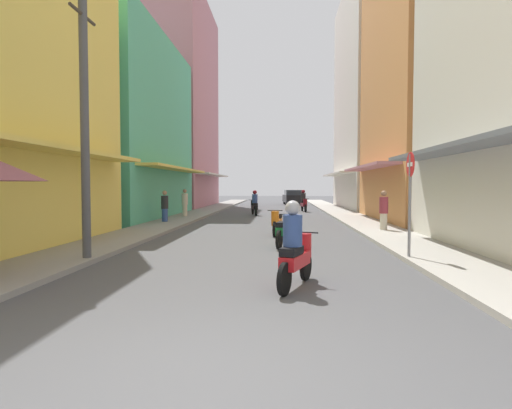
# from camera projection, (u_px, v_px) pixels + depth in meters

# --- Properties ---
(ground_plane) EXTENTS (108.05, 108.05, 0.00)m
(ground_plane) POSITION_uv_depth(u_px,v_px,m) (269.00, 218.00, 24.32)
(ground_plane) COLOR #4C4C4F
(sidewalk_left) EXTENTS (2.01, 57.11, 0.12)m
(sidewalk_left) POSITION_uv_depth(u_px,v_px,m) (190.00, 216.00, 24.60)
(sidewalk_left) COLOR gray
(sidewalk_left) RESTS_ON ground
(sidewalk_right) EXTENTS (2.01, 57.11, 0.12)m
(sidewalk_right) POSITION_uv_depth(u_px,v_px,m) (350.00, 217.00, 24.03)
(sidewalk_right) COLOR #ADA89E
(sidewalk_right) RESTS_ON ground
(building_left_mid) EXTENTS (7.05, 12.19, 10.20)m
(building_left_mid) POSITION_uv_depth(u_px,v_px,m) (117.00, 129.00, 23.77)
(building_left_mid) COLOR #4CB28C
(building_left_mid) RESTS_ON ground
(building_left_far) EXTENTS (7.05, 12.14, 17.64)m
(building_left_far) POSITION_uv_depth(u_px,v_px,m) (174.00, 106.00, 36.33)
(building_left_far) COLOR #B7727F
(building_left_far) RESTS_ON ground
(building_right_mid) EXTENTS (7.05, 9.91, 14.76)m
(building_right_mid) POSITION_uv_depth(u_px,v_px,m) (439.00, 77.00, 21.18)
(building_right_mid) COLOR #D88C4C
(building_right_mid) RESTS_ON ground
(building_right_far) EXTENTS (7.05, 12.58, 17.56)m
(building_right_far) POSITION_uv_depth(u_px,v_px,m) (382.00, 99.00, 33.29)
(building_right_far) COLOR silver
(building_right_far) RESTS_ON ground
(motorbike_green) EXTENTS (0.66, 1.78, 0.96)m
(motorbike_green) POSITION_uv_depth(u_px,v_px,m) (285.00, 230.00, 12.66)
(motorbike_green) COLOR black
(motorbike_green) RESTS_ON ground
(motorbike_red) EXTENTS (0.78, 1.73, 1.58)m
(motorbike_red) POSITION_uv_depth(u_px,v_px,m) (296.00, 249.00, 7.49)
(motorbike_red) COLOR black
(motorbike_red) RESTS_ON ground
(motorbike_orange) EXTENTS (0.55, 1.81, 0.96)m
(motorbike_orange) POSITION_uv_depth(u_px,v_px,m) (277.00, 222.00, 15.56)
(motorbike_orange) COLOR black
(motorbike_orange) RESTS_ON ground
(motorbike_black) EXTENTS (0.64, 1.78, 1.58)m
(motorbike_black) POSITION_uv_depth(u_px,v_px,m) (254.00, 204.00, 26.22)
(motorbike_black) COLOR black
(motorbike_black) RESTS_ON ground
(motorbike_maroon) EXTENTS (0.56, 1.80, 1.58)m
(motorbike_maroon) POSITION_uv_depth(u_px,v_px,m) (304.00, 202.00, 29.88)
(motorbike_maroon) COLOR black
(motorbike_maroon) RESTS_ON ground
(parked_car) EXTENTS (2.12, 4.24, 1.45)m
(parked_car) POSITION_uv_depth(u_px,v_px,m) (293.00, 197.00, 41.29)
(parked_car) COLOR black
(parked_car) RESTS_ON ground
(pedestrian_crossing) EXTENTS (0.34, 0.34, 1.66)m
(pedestrian_crossing) POSITION_uv_depth(u_px,v_px,m) (185.00, 204.00, 23.72)
(pedestrian_crossing) COLOR beige
(pedestrian_crossing) RESTS_ON ground
(pedestrian_far) EXTENTS (0.34, 0.34, 1.65)m
(pedestrian_far) POSITION_uv_depth(u_px,v_px,m) (384.00, 212.00, 16.38)
(pedestrian_far) COLOR beige
(pedestrian_far) RESTS_ON ground
(pedestrian_midway) EXTENTS (0.34, 0.34, 1.62)m
(pedestrian_midway) POSITION_uv_depth(u_px,v_px,m) (165.00, 207.00, 20.15)
(pedestrian_midway) COLOR #334C8C
(pedestrian_midway) RESTS_ON ground
(utility_pole) EXTENTS (0.20, 1.20, 6.42)m
(utility_pole) POSITION_uv_depth(u_px,v_px,m) (85.00, 124.00, 9.86)
(utility_pole) COLOR #4C4C4F
(utility_pole) RESTS_ON ground
(street_sign_no_entry) EXTENTS (0.07, 0.60, 2.65)m
(street_sign_no_entry) POSITION_uv_depth(u_px,v_px,m) (410.00, 191.00, 10.09)
(street_sign_no_entry) COLOR gray
(street_sign_no_entry) RESTS_ON ground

